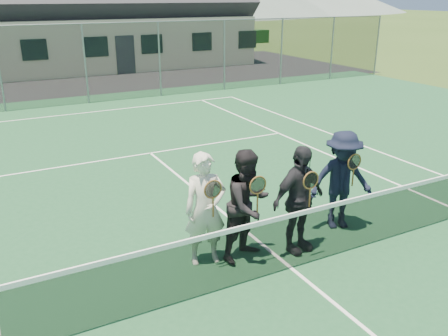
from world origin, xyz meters
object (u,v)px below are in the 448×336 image
(player_a, at_px, (205,209))
(player_d, at_px, (341,180))
(player_b, at_px, (248,205))
(tennis_net, at_px, (292,238))
(player_c, at_px, (299,200))

(player_a, relative_size, player_d, 1.00)
(player_a, bearing_deg, player_b, -14.21)
(tennis_net, height_order, player_b, player_b)
(player_c, bearing_deg, tennis_net, -133.51)
(player_b, height_order, player_d, same)
(tennis_net, distance_m, player_b, 0.85)
(player_d, bearing_deg, player_a, 179.10)
(tennis_net, distance_m, player_d, 1.80)
(player_a, distance_m, player_b, 0.68)
(player_a, height_order, player_b, same)
(player_a, xyz_separation_m, player_b, (0.66, -0.17, -0.00))
(player_b, xyz_separation_m, player_d, (1.99, 0.13, -0.00))
(player_d, bearing_deg, tennis_net, -154.18)
(player_b, xyz_separation_m, player_c, (0.81, -0.21, 0.00))
(player_a, relative_size, player_c, 1.00)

